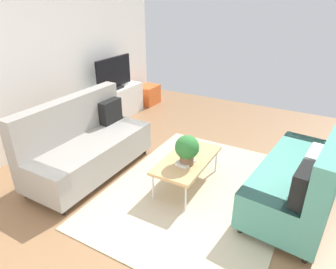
# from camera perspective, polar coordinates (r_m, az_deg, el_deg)

# --- Properties ---
(ground_plane) EXTENTS (7.68, 7.68, 0.00)m
(ground_plane) POSITION_cam_1_polar(r_m,az_deg,el_deg) (4.07, 3.93, -10.49)
(ground_plane) COLOR #936B47
(wall_far) EXTENTS (6.40, 0.12, 2.90)m
(wall_far) POSITION_cam_1_polar(r_m,az_deg,el_deg) (5.23, -25.15, 12.81)
(wall_far) COLOR white
(wall_far) RESTS_ON ground_plane
(area_rug) EXTENTS (2.90, 2.20, 0.01)m
(area_rug) POSITION_cam_1_polar(r_m,az_deg,el_deg) (4.05, 5.86, -10.74)
(area_rug) COLOR beige
(area_rug) RESTS_ON ground_plane
(couch_beige) EXTENTS (1.90, 0.85, 1.10)m
(couch_beige) POSITION_cam_1_polar(r_m,az_deg,el_deg) (4.38, -15.51, -1.90)
(couch_beige) COLOR gray
(couch_beige) RESTS_ON ground_plane
(couch_green) EXTENTS (1.98, 1.04, 1.10)m
(couch_green) POSITION_cam_1_polar(r_m,az_deg,el_deg) (3.87, 25.06, -7.29)
(couch_green) COLOR teal
(couch_green) RESTS_ON ground_plane
(coffee_table) EXTENTS (1.10, 0.56, 0.42)m
(coffee_table) POSITION_cam_1_polar(r_m,az_deg,el_deg) (3.94, 3.74, -5.00)
(coffee_table) COLOR tan
(coffee_table) RESTS_ON ground_plane
(tv_console) EXTENTS (1.40, 0.44, 0.64)m
(tv_console) POSITION_cam_1_polar(r_m,az_deg,el_deg) (6.31, -10.11, 5.93)
(tv_console) COLOR silver
(tv_console) RESTS_ON ground_plane
(tv) EXTENTS (1.00, 0.20, 0.64)m
(tv) POSITION_cam_1_polar(r_m,az_deg,el_deg) (6.12, -10.41, 11.48)
(tv) COLOR black
(tv) RESTS_ON tv_console
(storage_trunk) EXTENTS (0.52, 0.40, 0.44)m
(storage_trunk) POSITION_cam_1_polar(r_m,az_deg,el_deg) (7.12, -3.85, 7.68)
(storage_trunk) COLOR orange
(storage_trunk) RESTS_ON ground_plane
(potted_plant) EXTENTS (0.31, 0.31, 0.40)m
(potted_plant) POSITION_cam_1_polar(r_m,az_deg,el_deg) (3.69, 3.71, -2.76)
(potted_plant) COLOR brown
(potted_plant) RESTS_ON coffee_table
(table_book_0) EXTENTS (0.26, 0.21, 0.04)m
(table_book_0) POSITION_cam_1_polar(r_m,az_deg,el_deg) (3.80, 3.41, -5.40)
(table_book_0) COLOR silver
(table_book_0) RESTS_ON coffee_table
(vase_0) EXTENTS (0.11, 0.11, 0.14)m
(vase_0) POSITION_cam_1_polar(r_m,az_deg,el_deg) (5.81, -14.38, 7.90)
(vase_0) COLOR #B24C4C
(vase_0) RESTS_ON tv_console
(vase_1) EXTENTS (0.12, 0.12, 0.17)m
(vase_1) POSITION_cam_1_polar(r_m,az_deg,el_deg) (5.92, -13.30, 8.48)
(vase_1) COLOR #33B29E
(vase_1) RESTS_ON tv_console
(bottle_0) EXTENTS (0.06, 0.06, 0.21)m
(bottle_0) POSITION_cam_1_polar(r_m,az_deg,el_deg) (5.99, -11.52, 9.03)
(bottle_0) COLOR silver
(bottle_0) RESTS_ON tv_console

